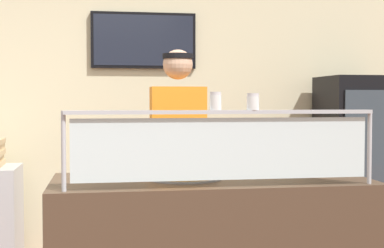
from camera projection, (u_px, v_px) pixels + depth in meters
name	position (u px, v px, depth m)	size (l,w,h in m)	color
shop_rear_unit	(168.00, 105.00, 5.30)	(6.23, 0.13, 2.70)	beige
sneeze_guard	(223.00, 138.00, 2.92)	(1.66, 0.06, 0.41)	#B2B5BC
pizza_tray	(185.00, 176.00, 3.24)	(0.42, 0.42, 0.04)	#9EA0A8
pizza_server	(183.00, 173.00, 3.22)	(0.07, 0.28, 0.01)	#ADAFB7
parmesan_shaker	(216.00, 102.00, 2.90)	(0.06, 0.06, 0.10)	white
pepper_flake_shaker	(253.00, 103.00, 2.93)	(0.07, 0.07, 0.09)	white
worker_figure	(179.00, 157.00, 3.93)	(0.41, 0.50, 1.76)	#23232D
drink_fridge	(356.00, 164.00, 5.16)	(0.62, 0.64, 1.62)	black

